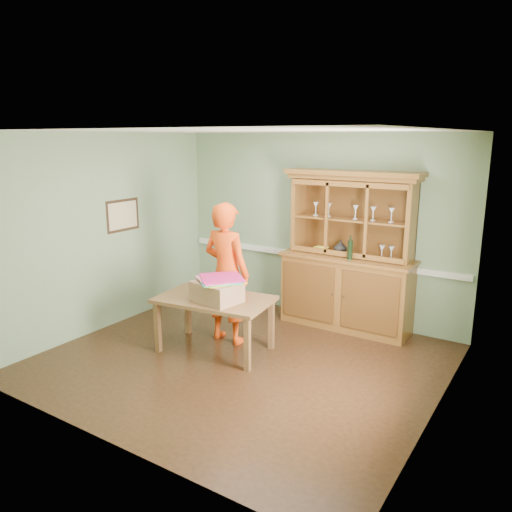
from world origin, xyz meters
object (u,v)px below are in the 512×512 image
Objects in this scene: dining_table at (214,304)px; person at (227,273)px; china_hutch at (347,274)px; cardboard_box at (217,292)px.

person is at bearing 92.83° from dining_table.
china_hutch is at bearing 49.98° from dining_table.
cardboard_box reaches higher than dining_table.
china_hutch is 2.00m from cardboard_box.
china_hutch is 1.74m from person.
dining_table is 0.81× the size of person.
person is at bearing 112.13° from cardboard_box.
cardboard_box is (0.12, -0.10, 0.21)m from dining_table.
dining_table is at bearing -122.45° from china_hutch.
person is (-0.06, 0.35, 0.31)m from dining_table.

